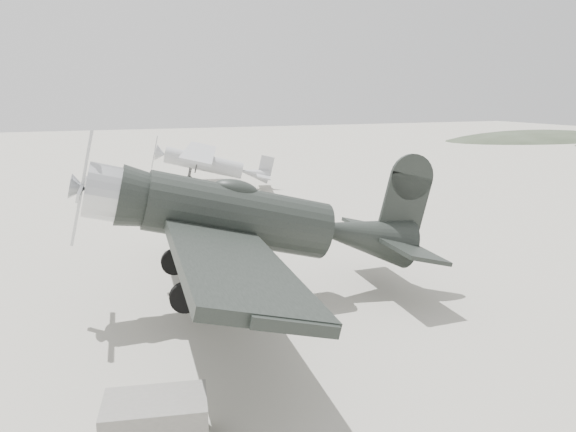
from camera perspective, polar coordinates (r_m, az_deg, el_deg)
ground at (r=16.68m, az=2.13°, el=-7.76°), size 160.00×160.00×0.00m
hill_northeast at (r=78.55m, az=23.98°, el=7.13°), size 32.00×16.00×5.20m
lowwing_monoplane at (r=15.37m, az=-3.37°, el=-0.40°), size 9.85×13.79×4.44m
highwing_monoplane at (r=34.34m, az=-8.05°, el=5.63°), size 7.20×10.02×2.85m
equipment_block at (r=10.10m, az=-13.27°, el=-19.76°), size 1.87×1.38×0.84m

